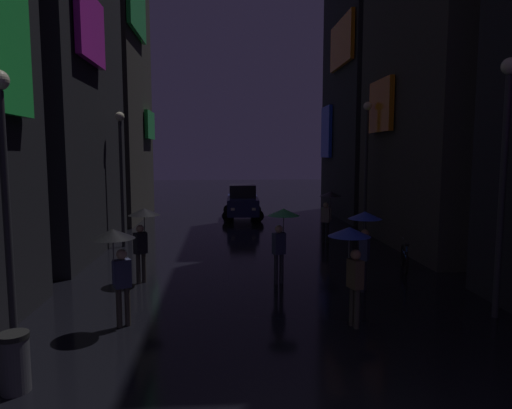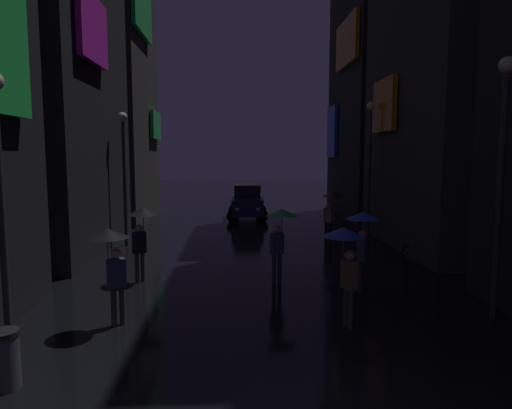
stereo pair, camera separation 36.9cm
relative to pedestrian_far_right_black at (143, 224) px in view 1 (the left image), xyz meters
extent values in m
cube|color=#F226D8|center=(-2.01, 2.86, 6.06)|extent=(0.20, 2.83, 2.18)
cube|color=#33302D|center=(-4.16, 13.11, 6.25)|extent=(4.00, 7.50, 15.84)
cube|color=#26E54C|center=(-2.01, 14.83, 3.66)|extent=(0.20, 2.59, 1.63)
cube|color=#26E54C|center=(-2.01, 11.54, 9.24)|extent=(0.20, 4.37, 2.43)
cube|color=orange|center=(8.69, 5.42, 3.91)|extent=(0.20, 2.38, 2.09)
cube|color=#232328|center=(10.84, 13.20, 10.17)|extent=(4.00, 7.67, 23.68)
cube|color=#264CF9|center=(8.69, 15.07, 3.31)|extent=(0.20, 2.12, 3.12)
cube|color=orange|center=(8.69, 11.84, 7.88)|extent=(0.20, 4.22, 2.43)
cylinder|color=#38332D|center=(-0.13, -0.17, -1.24)|extent=(0.12, 0.12, 0.85)
cylinder|color=#38332D|center=(0.00, -0.05, -1.24)|extent=(0.12, 0.12, 0.85)
cube|color=black|center=(-0.07, -0.11, -0.52)|extent=(0.40, 0.39, 0.60)
sphere|color=tan|center=(-0.07, -0.11, -0.11)|extent=(0.22, 0.22, 0.22)
cylinder|color=black|center=(0.03, 0.05, -0.47)|extent=(0.09, 0.09, 0.50)
cylinder|color=slate|center=(0.03, 0.05, -0.13)|extent=(0.02, 0.02, 0.77)
cone|color=black|center=(0.03, 0.05, 0.35)|extent=(0.90, 0.90, 0.20)
cylinder|color=#38332D|center=(5.03, -3.89, -1.24)|extent=(0.12, 0.12, 0.85)
cylinder|color=#38332D|center=(4.98, -3.72, -1.24)|extent=(0.12, 0.12, 0.85)
cube|color=brown|center=(5.01, -3.81, -0.52)|extent=(0.31, 0.39, 0.60)
sphere|color=#9E7051|center=(5.01, -3.81, -0.11)|extent=(0.22, 0.22, 0.22)
cylinder|color=brown|center=(4.91, -3.65, -0.47)|extent=(0.09, 0.09, 0.50)
cylinder|color=slate|center=(4.91, -3.65, -0.13)|extent=(0.02, 0.02, 0.77)
cone|color=#263FB2|center=(4.91, -3.65, 0.35)|extent=(0.90, 0.90, 0.20)
cylinder|color=#2D2D38|center=(5.95, -1.41, -1.24)|extent=(0.12, 0.12, 0.85)
cylinder|color=#2D2D38|center=(6.04, -1.25, -1.24)|extent=(0.12, 0.12, 0.85)
cube|color=#333859|center=(5.99, -1.33, -0.52)|extent=(0.36, 0.40, 0.60)
sphere|color=#9E7051|center=(5.99, -1.33, -0.11)|extent=(0.22, 0.22, 0.22)
cylinder|color=#333859|center=(6.04, -1.15, -0.47)|extent=(0.09, 0.09, 0.50)
cylinder|color=slate|center=(6.04, -1.15, -0.13)|extent=(0.02, 0.02, 0.77)
cone|color=#263FB2|center=(6.04, -1.15, 0.35)|extent=(0.90, 0.90, 0.20)
cylinder|color=black|center=(6.41, 5.41, -1.24)|extent=(0.12, 0.12, 0.85)
cylinder|color=black|center=(6.56, 5.32, -1.24)|extent=(0.12, 0.12, 0.85)
cube|color=gray|center=(6.49, 5.37, -0.52)|extent=(0.40, 0.37, 0.60)
sphere|color=beige|center=(6.49, 5.37, -0.11)|extent=(0.22, 0.22, 0.22)
cylinder|color=gray|center=(6.67, 5.31, -0.47)|extent=(0.09, 0.09, 0.50)
cylinder|color=slate|center=(6.67, 5.31, -0.13)|extent=(0.02, 0.02, 0.77)
cone|color=black|center=(6.67, 5.31, 0.35)|extent=(0.90, 0.90, 0.20)
cylinder|color=#2D2D38|center=(3.74, -0.50, -1.24)|extent=(0.12, 0.12, 0.85)
cylinder|color=#2D2D38|center=(3.90, -0.42, -1.24)|extent=(0.12, 0.12, 0.85)
cube|color=#333859|center=(3.82, -0.46, -0.52)|extent=(0.40, 0.34, 0.60)
sphere|color=tan|center=(3.82, -0.46, -0.11)|extent=(0.22, 0.22, 0.22)
cylinder|color=#333859|center=(3.96, -0.34, -0.47)|extent=(0.09, 0.09, 0.50)
cylinder|color=slate|center=(3.96, -0.34, -0.13)|extent=(0.02, 0.02, 0.77)
cone|color=green|center=(3.96, -0.34, 0.35)|extent=(0.90, 0.90, 0.20)
cylinder|color=#38332D|center=(0.21, -3.37, -1.24)|extent=(0.12, 0.12, 0.85)
cylinder|color=#38332D|center=(0.05, -3.45, -1.24)|extent=(0.12, 0.12, 0.85)
cube|color=#333859|center=(0.13, -3.41, -0.52)|extent=(0.40, 0.35, 0.60)
sphere|color=beige|center=(0.13, -3.41, -0.11)|extent=(0.22, 0.22, 0.22)
cylinder|color=#333859|center=(0.00, -3.54, -0.47)|extent=(0.09, 0.09, 0.50)
cylinder|color=slate|center=(0.00, -3.54, -0.13)|extent=(0.02, 0.02, 0.77)
cone|color=black|center=(0.00, -3.54, 0.35)|extent=(0.90, 0.90, 0.20)
torus|color=black|center=(8.10, 1.24, -1.31)|extent=(0.27, 0.71, 0.72)
torus|color=black|center=(7.78, 0.19, -1.31)|extent=(0.27, 0.71, 0.72)
cylinder|color=#1E59A5|center=(7.94, 0.72, -1.13)|extent=(0.34, 0.97, 0.05)
cylinder|color=#1E59A5|center=(7.78, 0.19, -0.96)|extent=(0.04, 0.04, 0.40)
cube|color=black|center=(7.78, 0.19, -0.74)|extent=(0.18, 0.26, 0.06)
cylinder|color=black|center=(8.10, 1.24, -0.76)|extent=(0.16, 0.44, 0.03)
cube|color=navy|center=(3.40, 12.73, -0.90)|extent=(1.82, 4.15, 0.90)
cube|color=black|center=(3.40, 12.73, -0.10)|extent=(1.50, 1.89, 0.70)
cylinder|color=black|center=(4.16, 11.37, -1.35)|extent=(0.65, 0.24, 0.64)
cylinder|color=black|center=(2.55, 11.42, -1.35)|extent=(0.65, 0.24, 0.64)
cylinder|color=black|center=(4.24, 14.04, -1.35)|extent=(0.65, 0.24, 0.64)
cylinder|color=black|center=(2.63, 14.08, -1.35)|extent=(0.65, 0.24, 0.64)
cube|color=white|center=(3.89, 10.64, -0.90)|extent=(0.20, 0.07, 0.14)
cube|color=white|center=(2.79, 10.67, -0.90)|extent=(0.20, 0.07, 0.14)
cylinder|color=#2D2D33|center=(8.34, -3.46, 0.99)|extent=(0.14, 0.14, 5.32)
sphere|color=#F9EFCC|center=(8.34, -3.46, 3.83)|extent=(0.36, 0.36, 0.36)
cylinder|color=#2D2D33|center=(8.34, 6.03, 1.06)|extent=(0.14, 0.14, 5.45)
sphere|color=#F9EFCC|center=(8.34, 6.03, 3.96)|extent=(0.36, 0.36, 0.36)
cylinder|color=#2D2D33|center=(-1.66, -4.44, 0.71)|extent=(0.14, 0.14, 4.76)
cylinder|color=#2D2D33|center=(-1.66, 5.15, 0.78)|extent=(0.14, 0.14, 4.89)
sphere|color=#F9EFCC|center=(-1.66, 5.15, 3.40)|extent=(0.36, 0.36, 0.36)
cylinder|color=#3F3F47|center=(-0.96, -6.00, -1.24)|extent=(0.44, 0.44, 0.85)
cylinder|color=black|center=(-0.96, -6.00, -0.78)|extent=(0.46, 0.46, 0.08)
camera|label=1|loc=(2.24, -12.94, 1.98)|focal=32.00mm
camera|label=2|loc=(2.61, -12.96, 1.98)|focal=32.00mm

